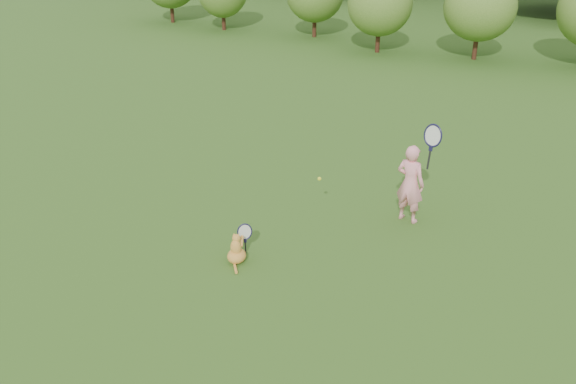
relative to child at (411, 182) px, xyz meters
The scene contains 5 objects.
ground 2.74m from the child, 128.64° to the right, with size 100.00×100.00×0.00m, color #2A5919.
shrub_row 11.07m from the child, 98.64° to the left, with size 28.00×3.00×2.80m, color #456C21, non-canonical shape.
child is the anchor object (origin of this frame).
cat 2.91m from the child, 126.67° to the right, with size 0.38×0.62×0.60m.
tennis_ball 1.40m from the child, 156.19° to the right, with size 0.06×0.06×0.06m.
Camera 1 is at (4.21, -6.70, 4.74)m, focal length 40.00 mm.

